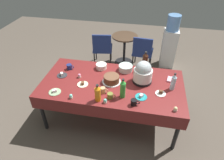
# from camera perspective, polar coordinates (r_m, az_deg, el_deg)

# --- Properties ---
(ground) EXTENTS (9.00, 9.00, 0.00)m
(ground) POSITION_cam_1_polar(r_m,az_deg,el_deg) (3.52, 0.00, -10.47)
(ground) COLOR brown
(potluck_table) EXTENTS (2.20, 1.10, 0.75)m
(potluck_table) POSITION_cam_1_polar(r_m,az_deg,el_deg) (3.05, 0.00, -1.68)
(potluck_table) COLOR maroon
(potluck_table) RESTS_ON ground
(frosted_layer_cake) EXTENTS (0.29, 0.29, 0.12)m
(frosted_layer_cake) POSITION_cam_1_polar(r_m,az_deg,el_deg) (2.99, -0.15, 0.25)
(frosted_layer_cake) COLOR silver
(frosted_layer_cake) RESTS_ON potluck_table
(slow_cooker) EXTENTS (0.30, 0.30, 0.36)m
(slow_cooker) POSITION_cam_1_polar(r_m,az_deg,el_deg) (2.97, 9.11, 2.10)
(slow_cooker) COLOR black
(slow_cooker) RESTS_ON potluck_table
(glass_salad_bowl) EXTENTS (0.23, 0.23, 0.10)m
(glass_salad_bowl) POSITION_cam_1_polar(r_m,az_deg,el_deg) (3.27, 4.02, 3.58)
(glass_salad_bowl) COLOR #B2C6BC
(glass_salad_bowl) RESTS_ON potluck_table
(ceramic_snack_bowl) EXTENTS (0.18, 0.18, 0.08)m
(ceramic_snack_bowl) POSITION_cam_1_polar(r_m,az_deg,el_deg) (3.32, -3.16, 4.09)
(ceramic_snack_bowl) COLOR silver
(ceramic_snack_bowl) RESTS_ON potluck_table
(dessert_plate_sage) EXTENTS (0.18, 0.18, 0.04)m
(dessert_plate_sage) POSITION_cam_1_polar(r_m,az_deg,el_deg) (2.95, -16.51, -3.31)
(dessert_plate_sage) COLOR #8CA87F
(dessert_plate_sage) RESTS_ON potluck_table
(dessert_plate_cream) EXTENTS (0.17, 0.17, 0.05)m
(dessert_plate_cream) POSITION_cam_1_polar(r_m,az_deg,el_deg) (3.00, -8.63, -1.16)
(dessert_plate_cream) COLOR beige
(dessert_plate_cream) RESTS_ON potluck_table
(dessert_plate_charcoal) EXTENTS (0.17, 0.17, 0.05)m
(dessert_plate_charcoal) POSITION_cam_1_polar(r_m,az_deg,el_deg) (3.26, -14.51, 1.47)
(dessert_plate_charcoal) COLOR #2D2D33
(dessert_plate_charcoal) RESTS_ON potluck_table
(dessert_plate_teal) EXTENTS (0.17, 0.17, 0.05)m
(dessert_plate_teal) POSITION_cam_1_polar(r_m,az_deg,el_deg) (2.77, 8.58, -4.84)
(dessert_plate_teal) COLOR teal
(dessert_plate_teal) RESTS_ON potluck_table
(dessert_plate_white) EXTENTS (0.15, 0.15, 0.06)m
(dessert_plate_white) POSITION_cam_1_polar(r_m,az_deg,el_deg) (2.88, 14.14, -3.73)
(dessert_plate_white) COLOR white
(dessert_plate_white) RESTS_ON potluck_table
(cupcake_berry) EXTENTS (0.05, 0.05, 0.07)m
(cupcake_berry) POSITION_cam_1_polar(r_m,az_deg,el_deg) (2.67, 18.22, -8.15)
(cupcake_berry) COLOR beige
(cupcake_berry) RESTS_ON potluck_table
(cupcake_lemon) EXTENTS (0.05, 0.05, 0.07)m
(cupcake_lemon) POSITION_cam_1_polar(r_m,az_deg,el_deg) (2.78, -12.01, -4.73)
(cupcake_lemon) COLOR beige
(cupcake_lemon) RESTS_ON potluck_table
(cupcake_rose) EXTENTS (0.05, 0.05, 0.07)m
(cupcake_rose) POSITION_cam_1_polar(r_m,az_deg,el_deg) (2.65, -2.05, -6.18)
(cupcake_rose) COLOR beige
(cupcake_rose) RESTS_ON potluck_table
(cupcake_vanilla) EXTENTS (0.05, 0.05, 0.07)m
(cupcake_vanilla) POSITION_cam_1_polar(r_m,az_deg,el_deg) (3.15, -9.60, 1.26)
(cupcake_vanilla) COLOR beige
(cupcake_vanilla) RESTS_ON potluck_table
(soda_bottle_cola) EXTENTS (0.09, 0.09, 0.34)m
(soda_bottle_cola) POSITION_cam_1_polar(r_m,az_deg,el_deg) (3.26, 9.67, 5.38)
(soda_bottle_cola) COLOR #33190F
(soda_bottle_cola) RESTS_ON potluck_table
(soda_bottle_lime_soda) EXTENTS (0.08, 0.08, 0.31)m
(soda_bottle_lime_soda) POSITION_cam_1_polar(r_m,az_deg,el_deg) (2.67, 3.20, -2.60)
(soda_bottle_lime_soda) COLOR green
(soda_bottle_lime_soda) RESTS_ON potluck_table
(soda_bottle_water) EXTENTS (0.07, 0.07, 0.28)m
(soda_bottle_water) POSITION_cam_1_polar(r_m,az_deg,el_deg) (2.95, 17.63, -0.57)
(soda_bottle_water) COLOR silver
(soda_bottle_water) RESTS_ON potluck_table
(soda_bottle_orange_juice) EXTENTS (0.08, 0.08, 0.27)m
(soda_bottle_orange_juice) POSITION_cam_1_polar(r_m,az_deg,el_deg) (2.63, -4.25, -3.94)
(soda_bottle_orange_juice) COLOR orange
(soda_bottle_orange_juice) RESTS_ON potluck_table
(coffee_mug_navy) EXTENTS (0.13, 0.09, 0.09)m
(coffee_mug_navy) POSITION_cam_1_polar(r_m,az_deg,el_deg) (3.38, -12.42, 3.82)
(coffee_mug_navy) COLOR navy
(coffee_mug_navy) RESTS_ON potluck_table
(coffee_mug_olive) EXTENTS (0.12, 0.08, 0.09)m
(coffee_mug_olive) POSITION_cam_1_polar(r_m,az_deg,el_deg) (2.71, -0.51, -4.67)
(coffee_mug_olive) COLOR olive
(coffee_mug_olive) RESTS_ON potluck_table
(coffee_mug_tan) EXTENTS (0.12, 0.08, 0.09)m
(coffee_mug_tan) POSITION_cam_1_polar(r_m,az_deg,el_deg) (2.80, -2.64, -3.01)
(coffee_mug_tan) COLOR tan
(coffee_mug_tan) RESTS_ON potluck_table
(coffee_mug_black) EXTENTS (0.12, 0.08, 0.09)m
(coffee_mug_black) POSITION_cam_1_polar(r_m,az_deg,el_deg) (2.63, 6.50, -6.56)
(coffee_mug_black) COLOR black
(coffee_mug_black) RESTS_ON potluck_table
(paper_napkin_stack) EXTENTS (0.16, 0.16, 0.02)m
(paper_napkin_stack) POSITION_cam_1_polar(r_m,az_deg,el_deg) (3.19, 17.21, 0.08)
(paper_napkin_stack) COLOR pink
(paper_napkin_stack) RESTS_ON potluck_table
(maroon_chair_left) EXTENTS (0.50, 0.50, 0.85)m
(maroon_chair_left) POSITION_cam_1_polar(r_m,az_deg,el_deg) (4.58, -2.84, 9.63)
(maroon_chair_left) COLOR navy
(maroon_chair_left) RESTS_ON ground
(maroon_chair_right) EXTENTS (0.47, 0.47, 0.85)m
(maroon_chair_right) POSITION_cam_1_polar(r_m,az_deg,el_deg) (4.47, 9.00, 8.48)
(maroon_chair_right) COLOR navy
(maroon_chair_right) RESTS_ON ground
(round_cafe_table) EXTENTS (0.60, 0.60, 0.72)m
(round_cafe_table) POSITION_cam_1_polar(r_m,az_deg,el_deg) (4.70, 3.71, 10.41)
(round_cafe_table) COLOR #473323
(round_cafe_table) RESTS_ON ground
(water_cooler) EXTENTS (0.32, 0.32, 1.24)m
(water_cooler) POSITION_cam_1_polar(r_m,az_deg,el_deg) (4.73, 16.61, 10.37)
(water_cooler) COLOR silver
(water_cooler) RESTS_ON ground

